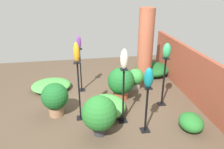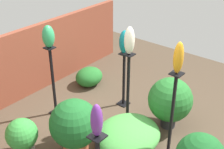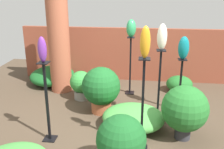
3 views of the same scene
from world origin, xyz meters
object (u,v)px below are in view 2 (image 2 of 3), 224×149
(pedestal_jade, at_px, (53,84))
(art_vase_teal, at_px, (125,42))
(potted_plant_walkway_edge, at_px, (22,136))
(art_vase_ivory, at_px, (129,41))
(art_vase_violet, at_px, (97,121))
(potted_plant_front_right, at_px, (170,100))
(art_vase_amber, at_px, (178,58))
(pedestal_ivory, at_px, (128,93))
(pedestal_amber, at_px, (171,121))
(pedestal_teal, at_px, (124,82))
(art_vase_jade, at_px, (48,36))
(potted_plant_back_center, at_px, (74,125))

(pedestal_jade, relative_size, art_vase_teal, 3.04)
(potted_plant_walkway_edge, bearing_deg, art_vase_ivory, -24.57)
(art_vase_violet, height_order, potted_plant_front_right, art_vase_violet)
(art_vase_amber, xyz_separation_m, potted_plant_front_right, (0.67, 0.39, -1.14))
(pedestal_ivory, height_order, pedestal_amber, pedestal_amber)
(pedestal_teal, bearing_deg, potted_plant_front_right, -92.64)
(pedestal_teal, distance_m, art_vase_teal, 0.79)
(art_vase_violet, bearing_deg, art_vase_amber, -3.13)
(art_vase_ivory, height_order, art_vase_jade, art_vase_ivory)
(pedestal_ivory, relative_size, art_vase_violet, 3.49)
(pedestal_ivory, bearing_deg, art_vase_teal, 43.70)
(pedestal_ivory, relative_size, art_vase_teal, 3.09)
(art_vase_amber, xyz_separation_m, art_vase_jade, (-0.30, 2.16, -0.16))
(art_vase_teal, bearing_deg, art_vase_jade, 142.47)
(potted_plant_walkway_edge, bearing_deg, art_vase_amber, -52.11)
(pedestal_teal, distance_m, art_vase_ivory, 1.22)
(art_vase_jade, relative_size, potted_plant_front_right, 0.42)
(art_vase_violet, bearing_deg, pedestal_jade, 60.66)
(art_vase_violet, xyz_separation_m, potted_plant_front_right, (2.14, 0.31, -0.98))
(pedestal_amber, height_order, potted_plant_front_right, pedestal_amber)
(pedestal_teal, relative_size, potted_plant_back_center, 1.17)
(art_vase_violet, height_order, art_vase_teal, art_vase_violet)
(potted_plant_walkway_edge, bearing_deg, art_vase_teal, -9.12)
(pedestal_ivory, xyz_separation_m, pedestal_jade, (-0.58, 1.19, -0.01))
(art_vase_ivory, xyz_separation_m, potted_plant_walkway_edge, (-1.62, 0.74, -1.20))
(pedestal_teal, bearing_deg, art_vase_jade, 142.47)
(art_vase_violet, bearing_deg, pedestal_ivory, 27.02)
(pedestal_teal, xyz_separation_m, art_vase_violet, (-2.18, -1.31, 1.01))
(potted_plant_front_right, bearing_deg, potted_plant_back_center, 152.52)
(potted_plant_front_right, bearing_deg, pedestal_jade, 118.54)
(art_vase_ivory, relative_size, art_vase_amber, 1.02)
(pedestal_teal, xyz_separation_m, art_vase_ivory, (-0.43, -0.41, 1.07))
(pedestal_jade, height_order, potted_plant_front_right, pedestal_jade)
(pedestal_amber, xyz_separation_m, art_vase_violet, (-1.47, 0.08, 0.83))
(pedestal_amber, bearing_deg, art_vase_jade, 97.89)
(pedestal_amber, distance_m, art_vase_jade, 2.34)
(pedestal_teal, distance_m, potted_plant_front_right, 1.00)
(potted_plant_front_right, height_order, potted_plant_back_center, potted_plant_back_center)
(pedestal_amber, bearing_deg, art_vase_teal, 62.77)
(art_vase_teal, height_order, potted_plant_front_right, art_vase_teal)
(art_vase_ivory, height_order, art_vase_amber, art_vase_amber)
(art_vase_teal, distance_m, potted_plant_back_center, 1.71)
(art_vase_violet, relative_size, potted_plant_back_center, 0.42)
(art_vase_jade, bearing_deg, art_vase_ivory, -63.89)
(art_vase_ivory, relative_size, art_vase_jade, 1.18)
(pedestal_jade, relative_size, potted_plant_back_center, 1.43)
(pedestal_ivory, bearing_deg, art_vase_jade, 116.11)
(art_vase_teal, bearing_deg, pedestal_jade, 142.47)
(potted_plant_back_center, bearing_deg, pedestal_teal, 8.92)
(pedestal_teal, distance_m, potted_plant_walkway_edge, 2.08)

